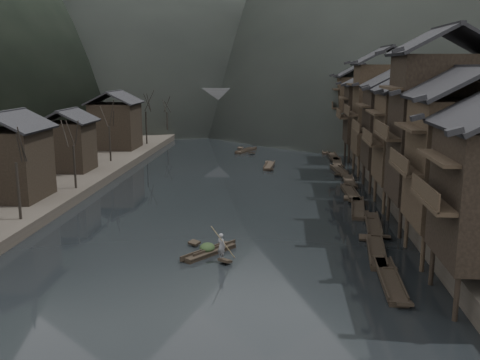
# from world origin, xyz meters

# --- Properties ---
(water) EXTENTS (300.00, 300.00, 0.00)m
(water) POSITION_xyz_m (0.00, 0.00, 0.00)
(water) COLOR black
(water) RESTS_ON ground
(left_bank) EXTENTS (40.00, 200.00, 1.20)m
(left_bank) POSITION_xyz_m (-35.00, 40.00, 0.60)
(left_bank) COLOR #2D2823
(left_bank) RESTS_ON ground
(stilt_houses) EXTENTS (9.00, 67.60, 16.51)m
(stilt_houses) POSITION_xyz_m (17.28, 19.34, 8.81)
(stilt_houses) COLOR black
(stilt_houses) RESTS_ON ground
(left_houses) EXTENTS (8.10, 53.20, 8.73)m
(left_houses) POSITION_xyz_m (-20.50, 20.12, 5.66)
(left_houses) COLOR black
(left_houses) RESTS_ON left_bank
(bare_trees) EXTENTS (3.69, 73.54, 7.38)m
(bare_trees) POSITION_xyz_m (-17.00, 23.19, 6.20)
(bare_trees) COLOR black
(bare_trees) RESTS_ON left_bank
(moored_sampans) EXTENTS (2.70, 60.85, 0.47)m
(moored_sampans) POSITION_xyz_m (12.20, 21.08, 0.20)
(moored_sampans) COLOR black
(moored_sampans) RESTS_ON water
(midriver_boats) EXTENTS (9.60, 39.94, 0.45)m
(midriver_boats) POSITION_xyz_m (0.32, 52.03, 0.20)
(midriver_boats) COLOR black
(midriver_boats) RESTS_ON water
(stone_bridge) EXTENTS (40.00, 6.00, 9.00)m
(stone_bridge) POSITION_xyz_m (-0.00, 72.00, 5.11)
(stone_bridge) COLOR #4C4C4F
(stone_bridge) RESTS_ON ground
(hero_sampan) EXTENTS (3.74, 4.55, 0.44)m
(hero_sampan) POSITION_xyz_m (-0.22, -1.25, 0.20)
(hero_sampan) COLOR black
(hero_sampan) RESTS_ON water
(cargo_heap) EXTENTS (1.11, 1.46, 0.67)m
(cargo_heap) POSITION_xyz_m (-0.36, -1.07, 0.77)
(cargo_heap) COLOR black
(cargo_heap) RESTS_ON hero_sampan
(boatman) EXTENTS (0.80, 0.76, 1.84)m
(boatman) POSITION_xyz_m (0.85, -2.67, 1.35)
(boatman) COLOR slate
(boatman) RESTS_ON hero_sampan
(bamboo_pole) EXTENTS (1.56, 2.03, 3.06)m
(bamboo_pole) POSITION_xyz_m (1.05, -2.67, 3.80)
(bamboo_pole) COLOR #8C7A51
(bamboo_pole) RESTS_ON boatman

